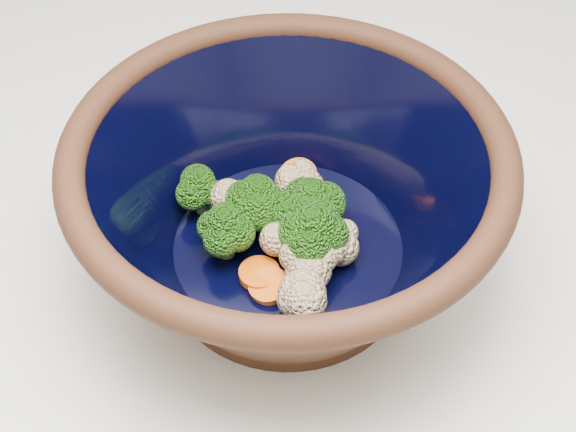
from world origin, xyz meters
TOP-DOWN VIEW (x-y plane):
  - mixing_bowl at (-0.09, -0.00)m, footprint 0.36×0.36m
  - vegetable_pile at (-0.09, -0.00)m, footprint 0.14×0.15m

SIDE VIEW (x-z plane):
  - vegetable_pile at x=-0.09m, z-range 0.93..0.98m
  - mixing_bowl at x=-0.09m, z-range 0.91..1.04m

